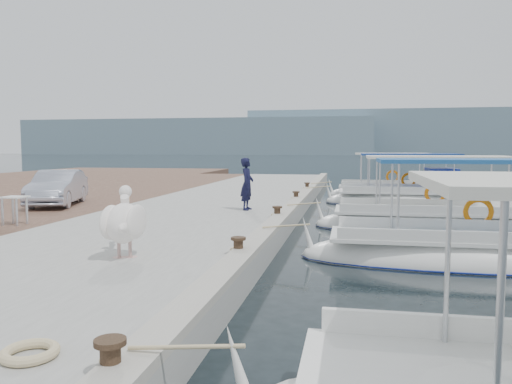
% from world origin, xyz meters
% --- Properties ---
extents(ground, '(400.00, 400.00, 0.00)m').
position_xyz_m(ground, '(0.00, 0.00, 0.00)').
color(ground, black).
rests_on(ground, ground).
extents(concrete_quay, '(6.00, 40.00, 0.50)m').
position_xyz_m(concrete_quay, '(-3.00, 5.00, 0.25)').
color(concrete_quay, gray).
rests_on(concrete_quay, ground).
extents(quay_curb, '(0.44, 40.00, 0.12)m').
position_xyz_m(quay_curb, '(-0.22, 5.00, 0.56)').
color(quay_curb, '#9D998B').
rests_on(quay_curb, concrete_quay).
extents(cobblestone_strip, '(4.00, 40.00, 0.50)m').
position_xyz_m(cobblestone_strip, '(-8.00, 5.00, 0.25)').
color(cobblestone_strip, '#4D3328').
rests_on(cobblestone_strip, ground).
extents(distant_hills, '(330.00, 60.00, 18.00)m').
position_xyz_m(distant_hills, '(29.61, 201.49, 7.61)').
color(distant_hills, slate).
rests_on(distant_hills, ground).
extents(fishing_caique_b, '(7.38, 2.14, 2.83)m').
position_xyz_m(fishing_caique_b, '(4.28, -1.20, 0.12)').
color(fishing_caique_b, white).
rests_on(fishing_caique_b, ground).
extents(fishing_caique_c, '(6.98, 2.36, 2.83)m').
position_xyz_m(fishing_caique_c, '(4.08, 3.38, 0.12)').
color(fishing_caique_c, white).
rests_on(fishing_caique_c, ground).
extents(fishing_caique_d, '(6.88, 2.45, 2.83)m').
position_xyz_m(fishing_caique_d, '(4.13, 10.38, 0.19)').
color(fishing_caique_d, white).
rests_on(fishing_caique_d, ground).
extents(fishing_caique_e, '(5.88, 2.07, 2.83)m').
position_xyz_m(fishing_caique_e, '(3.53, 13.32, 0.13)').
color(fishing_caique_e, white).
rests_on(fishing_caique_e, ground).
extents(mooring_bollards, '(0.28, 20.28, 0.33)m').
position_xyz_m(mooring_bollards, '(-0.35, 1.50, 0.69)').
color(mooring_bollards, black).
rests_on(mooring_bollards, concrete_quay).
extents(pelican, '(0.88, 1.63, 1.27)m').
position_xyz_m(pelican, '(-2.31, -4.10, 1.15)').
color(pelican, tan).
rests_on(pelican, concrete_quay).
extents(fisherman, '(0.43, 0.62, 1.66)m').
position_xyz_m(fisherman, '(-1.55, 3.10, 1.33)').
color(fisherman, black).
rests_on(fisherman, concrete_quay).
extents(parked_car, '(2.32, 3.88, 1.21)m').
position_xyz_m(parked_car, '(-8.23, 3.21, 1.10)').
color(parked_car, silver).
rests_on(parked_car, cobblestone_strip).
extents(folding_table, '(0.55, 0.55, 0.73)m').
position_xyz_m(folding_table, '(-6.76, -1.05, 1.02)').
color(folding_table, silver).
rests_on(folding_table, cobblestone_strip).
extents(rope_coil, '(0.54, 0.54, 0.10)m').
position_xyz_m(rope_coil, '(-1.27, -8.29, 0.55)').
color(rope_coil, '#C6B284').
rests_on(rope_coil, concrete_quay).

